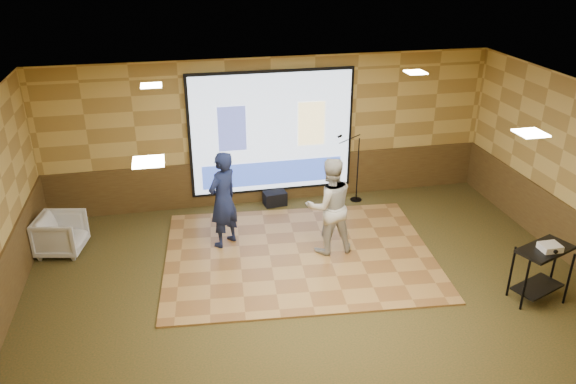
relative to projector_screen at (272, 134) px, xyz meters
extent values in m
plane|color=#283116|center=(0.00, -3.44, -1.47)|extent=(9.00, 9.00, 0.00)
cube|color=tan|center=(0.00, 0.06, 0.03)|extent=(9.00, 0.04, 3.00)
cube|color=tan|center=(0.00, -6.94, 0.03)|extent=(9.00, 0.04, 3.00)
cube|color=silver|center=(0.00, -3.44, 1.53)|extent=(9.00, 7.00, 0.04)
cube|color=#452D17|center=(0.00, 0.04, -1.00)|extent=(9.00, 0.04, 0.95)
cube|color=#452D17|center=(4.48, -3.44, -1.00)|extent=(0.04, 7.00, 0.95)
cube|color=black|center=(0.00, 0.01, 0.03)|extent=(3.32, 0.03, 2.52)
cube|color=#C7DDFD|center=(0.00, -0.02, 0.03)|extent=(3.20, 0.02, 2.40)
cube|color=#3F498B|center=(-0.80, -0.03, 0.18)|extent=(0.55, 0.01, 0.90)
cube|color=#F5DF8E|center=(0.80, -0.03, 0.18)|extent=(0.55, 0.01, 0.90)
cube|color=#2E49AD|center=(0.00, -0.03, -0.82)|extent=(2.88, 0.01, 0.50)
cube|color=#FFEEBF|center=(-2.20, -1.64, 1.50)|extent=(0.32, 0.32, 0.02)
cube|color=#FFEEBF|center=(2.20, -1.64, 1.50)|extent=(0.32, 0.32, 0.02)
cube|color=#FFEEBF|center=(-2.20, -4.94, 1.50)|extent=(0.32, 0.32, 0.02)
cube|color=#FFEEBF|center=(2.20, -4.94, 1.50)|extent=(0.32, 0.32, 0.02)
cube|color=#A0733B|center=(0.04, -2.27, -1.46)|extent=(4.89, 3.90, 0.03)
imported|color=#151E43|center=(-1.18, -1.65, -0.57)|extent=(0.76, 0.73, 1.75)
imported|color=beige|center=(0.57, -2.26, -0.57)|extent=(0.88, 0.70, 1.73)
cylinder|color=black|center=(2.92, -4.48, -1.04)|extent=(0.04, 0.04, 0.86)
cylinder|color=black|center=(3.65, -4.48, -1.04)|extent=(0.04, 0.04, 0.86)
cylinder|color=black|center=(2.92, -4.11, -1.04)|extent=(0.04, 0.04, 0.86)
cylinder|color=black|center=(3.65, -4.11, -1.04)|extent=(0.04, 0.04, 0.86)
cube|color=black|center=(3.29, -4.30, -0.59)|extent=(0.86, 0.45, 0.05)
cube|color=black|center=(3.29, -4.30, -1.25)|extent=(0.77, 0.41, 0.03)
cube|color=silver|center=(3.30, -4.36, -0.52)|extent=(0.29, 0.24, 0.10)
cylinder|color=black|center=(1.73, -0.33, -1.47)|extent=(0.24, 0.24, 0.02)
cylinder|color=black|center=(1.73, -0.33, -0.79)|extent=(0.02, 0.02, 1.38)
cylinder|color=black|center=(1.52, -0.33, -0.10)|extent=(0.44, 0.02, 0.17)
cylinder|color=black|center=(1.31, -0.33, -0.03)|extent=(0.10, 0.05, 0.08)
imported|color=gray|center=(-4.00, -1.28, -1.13)|extent=(0.90, 0.88, 0.70)
cube|color=black|center=(0.01, -0.19, -1.33)|extent=(0.49, 0.35, 0.28)
camera|label=1|loc=(-1.92, -10.50, 3.62)|focal=35.00mm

